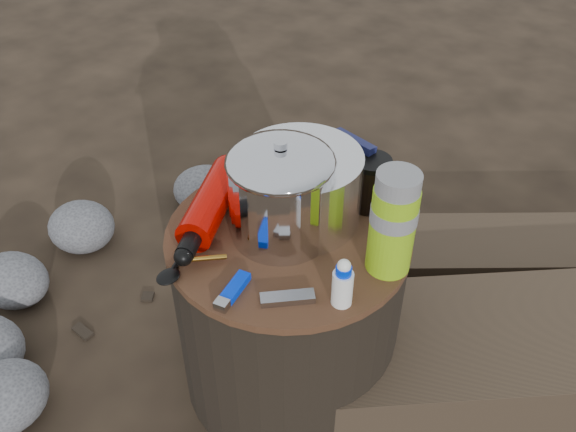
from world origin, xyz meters
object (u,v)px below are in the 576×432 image
Objects in this scene: thermos at (393,223)px; travel_mug at (370,183)px; camping_pot at (281,192)px; fuel_bottle at (211,203)px; stump at (288,310)px.

thermos is 1.82× the size of travel_mug.
thermos is at bearing 9.54° from camping_pot.
fuel_bottle is 0.32m from travel_mug.
camping_pot is 0.68× the size of fuel_bottle.
camping_pot is 0.16m from fuel_bottle.
thermos is (0.20, 0.03, 0.32)m from stump.
camping_pot is at bearing -119.48° from travel_mug.
fuel_bottle is 0.37m from thermos.
stump is 0.32m from camping_pot.
thermos is at bearing -48.96° from travel_mug.
stump is 2.42× the size of camping_pot.
camping_pot reaches higher than travel_mug.
travel_mug is (0.08, 0.17, 0.27)m from stump.
stump is at bearing -116.17° from travel_mug.
stump is at bearing -170.60° from thermos.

